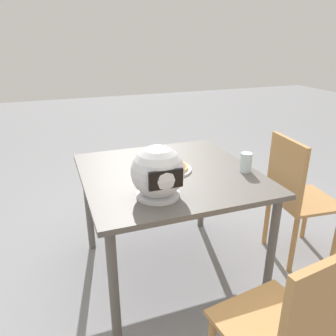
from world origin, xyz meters
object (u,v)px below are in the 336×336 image
Objects in this scene: pizza at (167,166)px; chair_side at (295,193)px; drinking_glass at (246,162)px; chair_far at (294,332)px; dining_table at (169,184)px; motorcycle_helmet at (158,173)px.

chair_side is (-0.88, 0.15, -0.26)m from pizza.
drinking_glass is 1.01m from chair_far.
dining_table is 3.79× the size of motorcycle_helmet.
motorcycle_helmet reaches higher than drinking_glass.
drinking_glass is (-0.44, 0.18, 0.03)m from pizza.
pizza is at bearing -84.72° from chair_far.
chair_far is at bearing 108.76° from motorcycle_helmet.
chair_far reaches higher than pizza.
chair_side is at bearing -171.13° from motorcycle_helmet.
motorcycle_helmet reaches higher than chair_far.
chair_far is (-0.26, 0.77, -0.37)m from motorcycle_helmet.
dining_table is at bearing -19.10° from drinking_glass.
drinking_glass is at bearing 157.57° from pizza.
chair_far is at bearing 50.16° from chair_side.
pizza is 1.13m from chair_far.
motorcycle_helmet reaches higher than dining_table.
chair_side is at bearing 172.01° from dining_table.
pizza is 2.15× the size of drinking_glass.
pizza is at bearing -9.92° from chair_side.
pizza is 0.28× the size of chair_far.
chair_far is 1.00× the size of chair_side.
pizza is 0.48m from drinking_glass.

